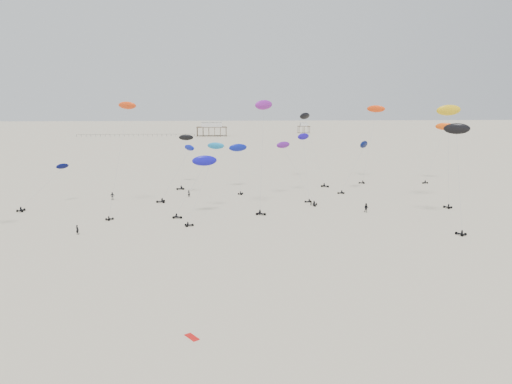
{
  "coord_description": "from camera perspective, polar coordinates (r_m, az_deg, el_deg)",
  "views": [
    {
      "loc": [
        -7.02,
        0.1,
        22.8
      ],
      "look_at": [
        0.0,
        88.0,
        7.0
      ],
      "focal_mm": 35.0,
      "sensor_mm": 36.0,
      "label": 1
    }
  ],
  "objects": [
    {
      "name": "ground_plane",
      "position": [
        201.32,
        -2.54,
        3.65
      ],
      "size": [
        900.0,
        900.0,
        0.0
      ],
      "primitive_type": "plane",
      "color": "beige"
    },
    {
      "name": "pavilion_main",
      "position": [
        350.4,
        -5.08,
        7.08
      ],
      "size": [
        21.0,
        13.0,
        9.8
      ],
      "color": "brown",
      "rests_on": "ground"
    },
    {
      "name": "pavilion_small",
      "position": [
        386.25,
        5.48,
        7.25
      ],
      "size": [
        9.0,
        7.0,
        8.0
      ],
      "color": "brown",
      "rests_on": "ground"
    },
    {
      "name": "pier_fence",
      "position": [
        354.88,
        -13.55,
        6.32
      ],
      "size": [
        80.2,
        0.2,
        1.5
      ],
      "color": "black",
      "rests_on": "ground"
    },
    {
      "name": "rig_0",
      "position": [
        119.33,
        -23.2,
        0.55
      ],
      "size": [
        8.99,
        11.4,
        13.0
      ],
      "rotation": [
        0.0,
        0.0,
        5.98
      ],
      "color": "black",
      "rests_on": "ground"
    },
    {
      "name": "rig_1",
      "position": [
        121.51,
        -8.85,
        2.74
      ],
      "size": [
        9.09,
        11.95,
        15.34
      ],
      "rotation": [
        0.0,
        0.0,
        1.62
      ],
      "color": "black",
      "rests_on": "ground"
    },
    {
      "name": "rig_2",
      "position": [
        118.14,
        4.35,
        3.09
      ],
      "size": [
        8.4,
        14.73,
        17.36
      ],
      "rotation": [
        0.0,
        0.0,
        3.14
      ],
      "color": "black",
      "rests_on": "ground"
    },
    {
      "name": "rig_3",
      "position": [
        103.4,
        0.81,
        7.11
      ],
      "size": [
        4.76,
        6.99,
        23.53
      ],
      "rotation": [
        0.0,
        0.0,
        4.13
      ],
      "color": "black",
      "rests_on": "ground"
    },
    {
      "name": "rig_4",
      "position": [
        108.23,
        -14.8,
        7.67
      ],
      "size": [
        5.95,
        13.27,
        24.03
      ],
      "rotation": [
        0.0,
        0.0,
        5.46
      ],
      "color": "black",
      "rests_on": "ground"
    },
    {
      "name": "rig_5",
      "position": [
        146.04,
        6.14,
        6.8
      ],
      "size": [
        7.08,
        17.34,
        22.39
      ],
      "rotation": [
        0.0,
        0.0,
        3.96
      ],
      "color": "black",
      "rests_on": "ground"
    },
    {
      "name": "rig_7",
      "position": [
        101.78,
        22.03,
        5.01
      ],
      "size": [
        7.31,
        14.29,
        20.41
      ],
      "rotation": [
        0.0,
        0.0,
        0.59
      ],
      "color": "black",
      "rests_on": "ground"
    },
    {
      "name": "rig_8",
      "position": [
        123.86,
        5.55,
        4.78
      ],
      "size": [
        3.86,
        14.16,
        17.82
      ],
      "rotation": [
        0.0,
        0.0,
        1.65
      ],
      "color": "black",
      "rests_on": "ground"
    },
    {
      "name": "rig_9",
      "position": [
        131.74,
        11.79,
        4.42
      ],
      "size": [
        9.52,
        6.78,
        13.84
      ],
      "rotation": [
        0.0,
        0.0,
        1.78
      ],
      "color": "black",
      "rests_on": "ground"
    },
    {
      "name": "rig_10",
      "position": [
        101.63,
        -5.4,
        3.02
      ],
      "size": [
        8.13,
        14.9,
        18.91
      ],
      "rotation": [
        0.0,
        0.0,
        4.99
      ],
      "color": "black",
      "rests_on": "ground"
    },
    {
      "name": "rig_11",
      "position": [
        139.43,
        -8.19,
        4.44
      ],
      "size": [
        4.57,
        11.69,
        15.23
      ],
      "rotation": [
        0.0,
        0.0,
        2.04
      ],
      "color": "black",
      "rests_on": "ground"
    },
    {
      "name": "rig_12",
      "position": [
        155.49,
        20.53,
        6.33
      ],
      "size": [
        10.84,
        7.31,
        17.8
      ],
      "rotation": [
        0.0,
        0.0,
        1.99
      ],
      "color": "black",
      "rests_on": "ground"
    },
    {
      "name": "rig_13",
      "position": [
        100.52,
        -6.4,
        2.58
      ],
      "size": [
        9.35,
        3.82,
        12.71
      ],
      "rotation": [
        0.0,
        0.0,
        4.26
      ],
      "color": "black",
      "rests_on": "ground"
    },
    {
      "name": "rig_14",
      "position": [
        120.69,
        21.15,
        7.7
      ],
      "size": [
        6.18,
        8.96,
        22.66
      ],
      "rotation": [
        0.0,
        0.0,
        0.62
      ],
      "color": "black",
      "rests_on": "ground"
    },
    {
      "name": "rig_15",
      "position": [
        132.67,
        -2.04,
        4.57
      ],
      "size": [
        5.48,
        12.22,
        13.64
      ],
      "rotation": [
        0.0,
        0.0,
        5.66
      ],
      "color": "black",
      "rests_on": "ground"
    },
    {
      "name": "rig_16",
      "position": [
        150.38,
        13.38,
        8.35
      ],
      "size": [
        8.88,
        8.82,
        22.46
      ],
      "rotation": [
        0.0,
        0.0,
        1.3
      ],
      "color": "black",
      "rests_on": "ground"
    },
    {
      "name": "spectator_0",
      "position": [
        93.38,
        -19.72,
        -4.58
      ],
      "size": [
        0.89,
        0.82,
        2.01
      ],
      "primitive_type": "imported",
      "rotation": [
        0.0,
        0.0,
        2.57
      ],
      "color": "black",
      "rests_on": "ground"
    },
    {
      "name": "spectator_1",
      "position": [
        107.77,
        12.47,
        -2.3
      ],
      "size": [
        1.3,
        1.07,
        2.3
      ],
      "primitive_type": "imported",
      "rotation": [
        0.0,
        0.0,
        5.85
      ],
      "color": "black",
      "rests_on": "ground"
    },
    {
      "name": "spectator_2",
      "position": [
        123.73,
        -16.09,
        -0.86
      ],
      "size": [
        1.39,
        0.91,
        2.18
      ],
      "primitive_type": "imported",
      "rotation": [
        0.0,
        0.0,
        6.11
      ],
      "color": "black",
      "rests_on": "ground"
    },
    {
      "name": "spectator_3",
      "position": [
        123.63,
        -7.67,
        -0.56
      ],
      "size": [
        0.86,
        0.74,
        2.0
      ],
      "primitive_type": "imported",
      "rotation": [
        0.0,
        0.0,
        2.76
      ],
      "color": "black",
      "rests_on": "ground"
    },
    {
      "name": "grounded_kite_b",
      "position": [
        51.58,
        -7.33,
        -16.16
      ],
      "size": [
        1.58,
        1.88,
        0.07
      ],
      "primitive_type": "cube",
      "rotation": [
        0.0,
        0.0,
        -0.98
      ],
      "color": "red",
      "rests_on": "ground"
    }
  ]
}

